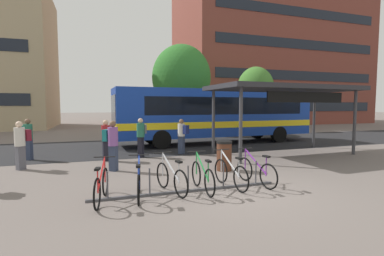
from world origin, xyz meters
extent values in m
plane|color=#6B605B|center=(0.00, 0.00, 0.00)|extent=(200.00, 200.00, 0.00)
cube|color=#232326|center=(0.00, 9.05, 0.00)|extent=(80.00, 7.20, 0.01)
cube|color=#14389E|center=(3.28, 9.05, 1.85)|extent=(12.10, 3.05, 2.70)
cube|color=yellow|center=(3.28, 9.05, 1.20)|extent=(12.12, 3.07, 0.36)
cube|color=black|center=(-2.17, 8.83, 2.98)|extent=(1.09, 2.33, 0.40)
cube|color=black|center=(-2.70, 8.80, 2.12)|extent=(0.17, 2.19, 1.40)
cube|color=black|center=(3.63, 7.82, 2.25)|extent=(9.83, 0.47, 0.97)
cube|color=black|center=(3.53, 10.31, 2.25)|extent=(9.83, 0.47, 0.97)
cylinder|color=black|center=(-0.39, 7.74, 0.50)|extent=(1.01, 0.34, 1.00)
cylinder|color=black|center=(-0.49, 10.05, 0.50)|extent=(1.01, 0.34, 1.00)
cylinder|color=black|center=(7.04, 8.05, 0.50)|extent=(1.01, 0.34, 1.00)
cylinder|color=black|center=(6.95, 10.36, 0.50)|extent=(1.01, 0.34, 1.00)
cube|color=#47474C|center=(-1.36, 0.24, 0.03)|extent=(5.03, 0.08, 0.06)
cylinder|color=#47474C|center=(-3.37, 0.24, 0.35)|extent=(0.04, 0.04, 0.70)
cylinder|color=#47474C|center=(-2.37, 0.24, 0.35)|extent=(0.04, 0.04, 0.70)
cylinder|color=#47474C|center=(-1.36, 0.24, 0.35)|extent=(0.04, 0.04, 0.70)
cylinder|color=#47474C|center=(-0.35, 0.24, 0.35)|extent=(0.04, 0.04, 0.70)
cylinder|color=#47474C|center=(0.65, 0.24, 0.35)|extent=(0.04, 0.04, 0.70)
torus|color=black|center=(-3.41, 0.64, 0.35)|extent=(0.18, 0.70, 0.70)
torus|color=black|center=(-3.61, -0.36, 0.35)|extent=(0.18, 0.70, 0.70)
cube|color=red|center=(-3.50, 0.16, 0.67)|extent=(0.21, 0.91, 0.58)
cylinder|color=red|center=(-3.59, -0.27, 0.62)|extent=(0.04, 0.04, 0.55)
cube|color=black|center=(-3.59, -0.27, 0.88)|extent=(0.14, 0.24, 0.05)
cylinder|color=red|center=(-3.41, 0.62, 0.67)|extent=(0.04, 0.04, 0.65)
cylinder|color=black|center=(-3.41, 0.62, 0.98)|extent=(0.52, 0.13, 0.03)
torus|color=black|center=(-2.56, 0.65, 0.35)|extent=(0.16, 0.70, 0.70)
torus|color=black|center=(-2.72, -0.36, 0.35)|extent=(0.16, 0.70, 0.70)
cube|color=#1E3DB2|center=(-2.64, 0.16, 0.67)|extent=(0.18, 0.91, 0.58)
cylinder|color=#1E3DB2|center=(-2.71, -0.26, 0.62)|extent=(0.03, 0.03, 0.55)
cube|color=black|center=(-2.71, -0.26, 0.88)|extent=(0.13, 0.23, 0.05)
cylinder|color=#1E3DB2|center=(-2.56, 0.63, 0.67)|extent=(0.04, 0.04, 0.65)
cylinder|color=black|center=(-2.56, 0.63, 0.98)|extent=(0.52, 0.11, 0.03)
torus|color=black|center=(-1.91, 0.83, 0.35)|extent=(0.20, 0.70, 0.70)
torus|color=black|center=(-1.68, -0.17, 0.35)|extent=(0.20, 0.70, 0.70)
cube|color=#B7BABF|center=(-1.80, 0.35, 0.67)|extent=(0.24, 0.90, 0.58)
cylinder|color=#B7BABF|center=(-1.70, -0.07, 0.62)|extent=(0.04, 0.04, 0.55)
cube|color=black|center=(-1.70, -0.07, 0.88)|extent=(0.15, 0.24, 0.05)
cylinder|color=#B7BABF|center=(-1.90, 0.81, 0.67)|extent=(0.04, 0.04, 0.65)
cylinder|color=black|center=(-1.90, 0.81, 0.98)|extent=(0.51, 0.14, 0.03)
torus|color=black|center=(-0.97, 0.70, 0.35)|extent=(0.05, 0.70, 0.70)
torus|color=black|center=(-0.99, -0.32, 0.35)|extent=(0.05, 0.70, 0.70)
cube|color=#1E7F38|center=(-0.98, 0.21, 0.67)|extent=(0.04, 0.92, 0.58)
cylinder|color=#1E7F38|center=(-0.99, -0.22, 0.62)|extent=(0.03, 0.03, 0.55)
cube|color=black|center=(-0.99, -0.22, 0.88)|extent=(0.10, 0.22, 0.05)
cylinder|color=#1E7F38|center=(-0.97, 0.68, 0.67)|extent=(0.03, 0.03, 0.65)
cylinder|color=black|center=(-0.97, 0.68, 0.98)|extent=(0.52, 0.04, 0.03)
torus|color=black|center=(-0.18, 0.78, 0.35)|extent=(0.12, 0.70, 0.70)
torus|color=black|center=(-0.08, -0.24, 0.35)|extent=(0.12, 0.70, 0.70)
cube|color=#B7BABF|center=(-0.13, 0.29, 0.67)|extent=(0.13, 0.92, 0.58)
cylinder|color=#B7BABF|center=(-0.09, -0.14, 0.62)|extent=(0.03, 0.03, 0.55)
cube|color=black|center=(-0.09, -0.14, 0.88)|extent=(0.12, 0.23, 0.05)
cylinder|color=#B7BABF|center=(-0.18, 0.76, 0.67)|extent=(0.04, 0.04, 0.65)
cylinder|color=black|center=(-0.18, 0.76, 0.98)|extent=(0.52, 0.08, 0.03)
torus|color=black|center=(0.60, 0.78, 0.35)|extent=(0.15, 0.70, 0.70)
torus|color=black|center=(0.75, -0.23, 0.35)|extent=(0.15, 0.70, 0.70)
cube|color=#702893|center=(0.67, 0.29, 0.67)|extent=(0.17, 0.91, 0.58)
cylinder|color=#702893|center=(0.74, -0.13, 0.62)|extent=(0.03, 0.03, 0.55)
cube|color=black|center=(0.74, -0.13, 0.88)|extent=(0.13, 0.23, 0.05)
cylinder|color=#702893|center=(0.60, 0.76, 0.67)|extent=(0.04, 0.04, 0.65)
cylinder|color=black|center=(0.60, 0.76, 0.98)|extent=(0.52, 0.11, 0.03)
cylinder|color=#38383D|center=(1.69, 3.06, 1.48)|extent=(0.14, 0.14, 2.96)
cylinder|color=#38383D|center=(7.72, 3.28, 1.48)|extent=(0.14, 0.14, 2.96)
cylinder|color=#38383D|center=(1.60, 5.54, 1.48)|extent=(0.14, 0.14, 2.96)
cylinder|color=#38383D|center=(7.63, 5.75, 1.48)|extent=(0.14, 0.14, 2.96)
cube|color=#28282D|center=(4.66, 4.41, 3.06)|extent=(6.94, 3.52, 0.20)
cube|color=black|center=(4.71, 3.02, 2.61)|extent=(3.86, 0.22, 0.44)
cube|color=black|center=(-3.24, 5.31, 0.41)|extent=(0.30, 0.25, 0.82)
cylinder|color=maroon|center=(-3.24, 5.31, 1.14)|extent=(0.40, 0.40, 0.63)
sphere|color=tan|center=(-3.24, 5.31, 1.57)|extent=(0.22, 0.22, 0.22)
cube|color=navy|center=(-2.98, 5.36, 1.17)|extent=(0.23, 0.31, 0.40)
cube|color=#565660|center=(-6.14, 4.60, 0.42)|extent=(0.33, 0.33, 0.84)
cylinder|color=beige|center=(-6.14, 4.60, 1.17)|extent=(0.48, 0.48, 0.65)
sphere|color=beige|center=(-6.14, 4.60, 1.60)|extent=(0.22, 0.22, 0.22)
cube|color=maroon|center=(-5.95, 4.78, 1.20)|extent=(0.33, 0.32, 0.40)
cube|color=#2D3851|center=(-3.06, 3.36, 0.44)|extent=(0.33, 0.31, 0.88)
cylinder|color=#7F4C93|center=(-3.06, 3.36, 1.20)|extent=(0.47, 0.47, 0.64)
sphere|color=brown|center=(-3.06, 3.36, 1.63)|extent=(0.22, 0.22, 0.22)
cube|color=#197075|center=(-3.27, 3.51, 1.23)|extent=(0.31, 0.33, 0.40)
cube|color=#2D3851|center=(-6.27, 6.55, 0.44)|extent=(0.32, 0.29, 0.88)
cylinder|color=#23664C|center=(-6.27, 6.55, 1.19)|extent=(0.45, 0.45, 0.62)
sphere|color=brown|center=(-6.27, 6.55, 1.61)|extent=(0.22, 0.22, 0.22)
cube|color=#197075|center=(-6.51, 6.66, 1.22)|extent=(0.28, 0.33, 0.40)
cube|color=black|center=(-1.77, 5.69, 0.45)|extent=(0.31, 0.33, 0.90)
cylinder|color=#23664C|center=(-1.77, 5.69, 1.20)|extent=(0.47, 0.47, 0.60)
sphere|color=tan|center=(-1.77, 5.69, 1.60)|extent=(0.22, 0.22, 0.22)
cube|color=slate|center=(-1.63, 5.91, 1.23)|extent=(0.33, 0.30, 0.40)
cube|color=#2D3851|center=(0.17, 5.98, 0.42)|extent=(0.32, 0.33, 0.84)
cylinder|color=beige|center=(0.17, 5.98, 1.13)|extent=(0.48, 0.48, 0.58)
sphere|color=brown|center=(0.17, 5.98, 1.53)|extent=(0.22, 0.22, 0.22)
cube|color=navy|center=(0.33, 5.78, 1.16)|extent=(0.33, 0.32, 0.40)
cylinder|color=#4C2819|center=(0.60, 2.21, 0.47)|extent=(0.52, 0.52, 0.95)
cylinder|color=black|center=(0.60, 2.21, 0.99)|extent=(0.55, 0.55, 0.08)
cylinder|color=brown|center=(10.64, 16.72, 1.11)|extent=(0.32, 0.32, 2.21)
ellipsoid|color=#427A2D|center=(10.64, 16.72, 3.92)|extent=(3.40, 3.40, 4.01)
cylinder|color=brown|center=(3.22, 16.17, 1.14)|extent=(0.32, 0.32, 2.29)
ellipsoid|color=#2D7028|center=(3.22, 16.17, 4.61)|extent=(4.88, 4.88, 5.46)
cube|color=brown|center=(19.23, 27.16, 10.92)|extent=(24.63, 12.14, 21.84)
cube|color=black|center=(19.23, 21.05, 2.18)|extent=(21.68, 0.06, 1.10)
cube|color=black|center=(19.23, 21.05, 5.83)|extent=(21.68, 0.06, 1.10)
cube|color=black|center=(19.23, 21.05, 9.47)|extent=(21.68, 0.06, 1.10)
cube|color=black|center=(19.23, 21.05, 13.11)|extent=(21.68, 0.06, 1.10)
camera|label=1|loc=(-3.58, -6.61, 2.23)|focal=26.40mm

